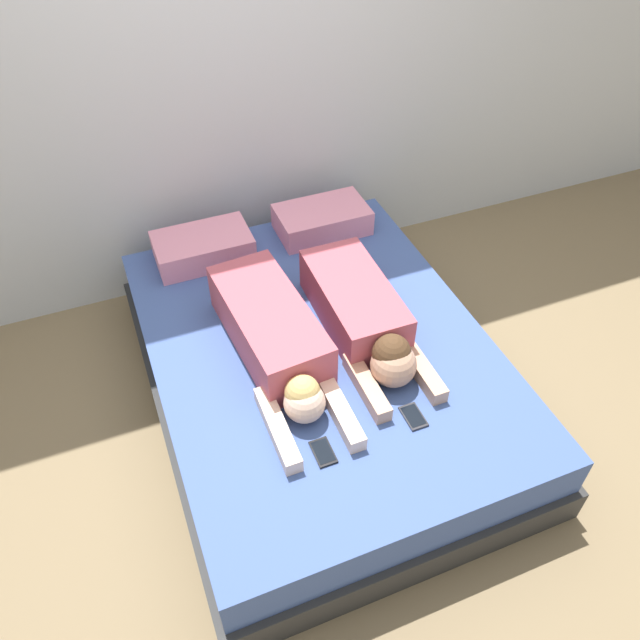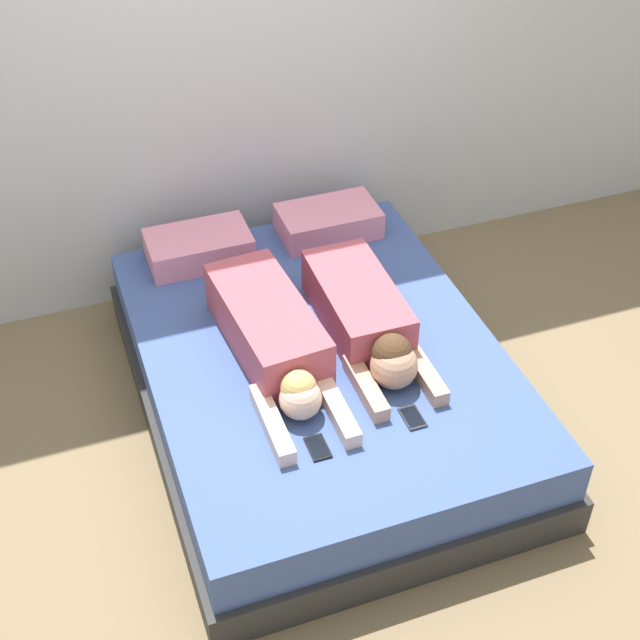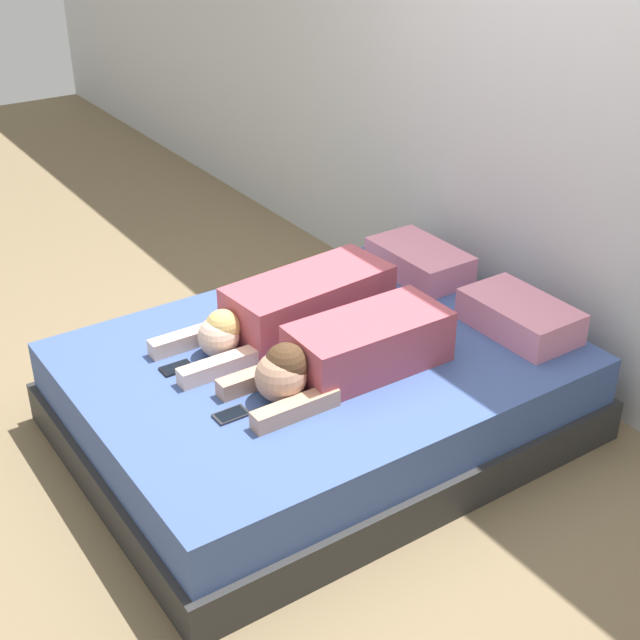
# 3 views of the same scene
# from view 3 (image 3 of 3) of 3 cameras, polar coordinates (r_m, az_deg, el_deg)

# --- Properties ---
(ground_plane) EXTENTS (12.00, 12.00, 0.00)m
(ground_plane) POSITION_cam_3_polar(r_m,az_deg,el_deg) (3.93, -0.00, -6.93)
(ground_plane) COLOR #7F6B4C
(wall_back) EXTENTS (12.00, 0.06, 2.60)m
(wall_back) POSITION_cam_3_polar(r_m,az_deg,el_deg) (4.09, 14.14, 13.87)
(wall_back) COLOR silver
(wall_back) RESTS_ON ground_plane
(bed) EXTENTS (1.56, 2.04, 0.39)m
(bed) POSITION_cam_3_polar(r_m,az_deg,el_deg) (3.82, -0.00, -4.59)
(bed) COLOR #2D2D2D
(bed) RESTS_ON ground_plane
(pillow_head_left) EXTENTS (0.50, 0.30, 0.14)m
(pillow_head_left) POSITION_cam_3_polar(r_m,az_deg,el_deg) (4.36, 6.38, 3.77)
(pillow_head_left) COLOR pink
(pillow_head_left) RESTS_ON bed
(pillow_head_right) EXTENTS (0.50, 0.30, 0.14)m
(pillow_head_right) POSITION_cam_3_polar(r_m,az_deg,el_deg) (3.93, 12.67, 0.24)
(pillow_head_right) COLOR pink
(pillow_head_right) RESTS_ON bed
(person_left) EXTENTS (0.37, 1.07, 0.24)m
(person_left) POSITION_cam_3_polar(r_m,az_deg,el_deg) (3.82, -1.75, 0.77)
(person_left) COLOR #B24C59
(person_left) RESTS_ON bed
(person_right) EXTENTS (0.33, 0.94, 0.23)m
(person_right) POSITION_cam_3_polar(r_m,az_deg,el_deg) (3.51, 1.67, -2.06)
(person_right) COLOR #B24C59
(person_right) RESTS_ON bed
(cell_phone_left) EXTENTS (0.08, 0.13, 0.01)m
(cell_phone_left) POSITION_cam_3_polar(r_m,az_deg,el_deg) (3.64, -9.16, -3.05)
(cell_phone_left) COLOR black
(cell_phone_left) RESTS_ON bed
(cell_phone_right) EXTENTS (0.08, 0.13, 0.01)m
(cell_phone_right) POSITION_cam_3_polar(r_m,az_deg,el_deg) (3.34, -5.71, -6.06)
(cell_phone_right) COLOR #2D2D33
(cell_phone_right) RESTS_ON bed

